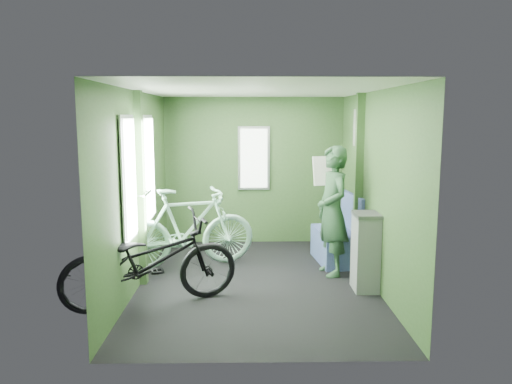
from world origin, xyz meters
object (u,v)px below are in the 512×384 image
at_px(bicycle_black, 153,306).
at_px(bench_seat, 338,242).
at_px(passenger, 332,211).
at_px(bicycle_mint, 188,268).
at_px(waste_box, 366,252).

height_order(bicycle_black, bench_seat, bench_seat).
distance_m(bicycle_black, passenger, 2.49).
xyz_separation_m(bicycle_mint, waste_box, (2.15, -0.86, 0.46)).
distance_m(bicycle_black, waste_box, 2.47).
bearing_deg(bench_seat, bicycle_mint, -178.42).
relative_size(passenger, bench_seat, 1.73).
relative_size(bicycle_black, passenger, 1.14).
bearing_deg(bicycle_mint, bench_seat, -100.89).
xyz_separation_m(bicycle_black, bench_seat, (2.27, 1.60, 0.28)).
bearing_deg(bicycle_mint, waste_box, -130.25).
bearing_deg(passenger, bicycle_mint, -110.57).
relative_size(bicycle_black, bicycle_mint, 1.02).
distance_m(bicycle_black, bicycle_mint, 1.35).
bearing_deg(waste_box, bench_seat, 95.75).
height_order(bicycle_mint, bench_seat, bench_seat).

